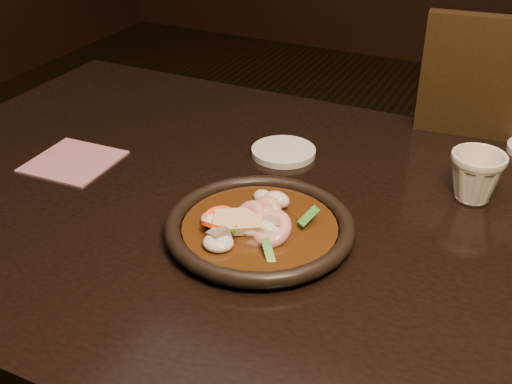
% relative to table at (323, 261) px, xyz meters
% --- Properties ---
extents(table, '(1.60, 0.90, 0.75)m').
position_rel_table_xyz_m(table, '(0.00, 0.00, 0.00)').
color(table, black).
rests_on(table, floor).
extents(chair, '(0.51, 0.51, 0.98)m').
position_rel_table_xyz_m(chair, '(0.24, 0.57, -0.14)').
color(chair, black).
rests_on(chair, floor).
extents(plate, '(0.28, 0.28, 0.03)m').
position_rel_table_xyz_m(plate, '(-0.07, -0.08, 0.09)').
color(plate, black).
rests_on(plate, table).
extents(stirfry, '(0.16, 0.18, 0.06)m').
position_rel_table_xyz_m(stirfry, '(-0.08, -0.09, 0.10)').
color(stirfry, '#381C0A').
rests_on(stirfry, plate).
extents(soy_dish, '(0.10, 0.10, 0.01)m').
position_rel_table_xyz_m(soy_dish, '(-0.08, 0.01, 0.08)').
color(soy_dish, silver).
rests_on(soy_dish, table).
extents(saucer_left, '(0.12, 0.12, 0.01)m').
position_rel_table_xyz_m(saucer_left, '(-0.15, 0.18, 0.08)').
color(saucer_left, silver).
rests_on(saucer_left, table).
extents(tea_cup, '(0.11, 0.10, 0.09)m').
position_rel_table_xyz_m(tea_cup, '(0.19, 0.17, 0.12)').
color(tea_cup, beige).
rests_on(tea_cup, table).
extents(chopsticks, '(0.02, 0.25, 0.01)m').
position_rel_table_xyz_m(chopsticks, '(-0.12, -0.08, 0.08)').
color(chopsticks, tan).
rests_on(chopsticks, table).
extents(napkin, '(0.15, 0.15, 0.00)m').
position_rel_table_xyz_m(napkin, '(-0.48, -0.02, 0.08)').
color(napkin, '#A36473').
rests_on(napkin, table).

